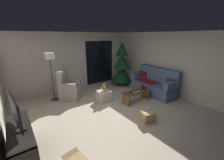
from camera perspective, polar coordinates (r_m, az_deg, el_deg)
ground_plane at (r=4.66m, az=1.10°, el=-13.01°), size 7.00×7.00×0.00m
wall_back at (r=6.81m, az=-14.66°, el=7.41°), size 5.72×0.12×2.50m
wall_right at (r=6.29m, az=22.58°, el=5.87°), size 0.12×6.00×2.50m
patio_door_frame at (r=7.34m, az=-4.93°, el=7.39°), size 1.60×0.02×2.20m
patio_door_glass at (r=7.33m, az=-4.85°, el=6.98°), size 1.50×0.02×2.10m
couch at (r=6.26m, az=16.24°, el=-1.62°), size 0.84×1.96×1.08m
coffee_table at (r=5.39m, az=9.63°, el=-5.75°), size 1.10×0.40×0.40m
remote_white at (r=5.31m, az=10.34°, el=-4.44°), size 0.16×0.09×0.02m
remote_black at (r=5.19m, az=7.63°, el=-4.83°), size 0.15×0.12×0.02m
remote_silver at (r=5.18m, az=9.05°, el=-4.92°), size 0.16×0.05×0.02m
remote_graphite at (r=5.44m, az=10.21°, el=-3.89°), size 0.16×0.08×0.02m
book_stack at (r=5.59m, az=11.87°, el=-2.77°), size 0.28×0.22×0.14m
cell_phone at (r=5.57m, az=11.81°, el=-1.99°), size 0.09×0.15×0.01m
christmas_tree at (r=6.97m, az=3.98°, el=5.70°), size 1.02×1.02×2.18m
armchair at (r=5.73m, az=-16.65°, el=-3.39°), size 0.97×0.97×1.13m
floor_lamp at (r=5.54m, az=-23.43°, el=7.08°), size 0.32×0.32×1.78m
media_shelf at (r=3.46m, az=-32.45°, el=-21.47°), size 0.40×1.40×0.70m
television at (r=3.16m, az=-33.93°, el=-10.83°), size 0.24×0.84×0.61m
ottoman at (r=5.38m, az=-3.24°, el=-6.35°), size 0.44×0.44×0.40m
teddy_bear_honey at (r=5.25m, az=-3.18°, el=-3.15°), size 0.22×0.21×0.29m
cardboard_box_taped_mid_floor at (r=4.32m, az=14.09°, el=-13.96°), size 0.41×0.37×0.30m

